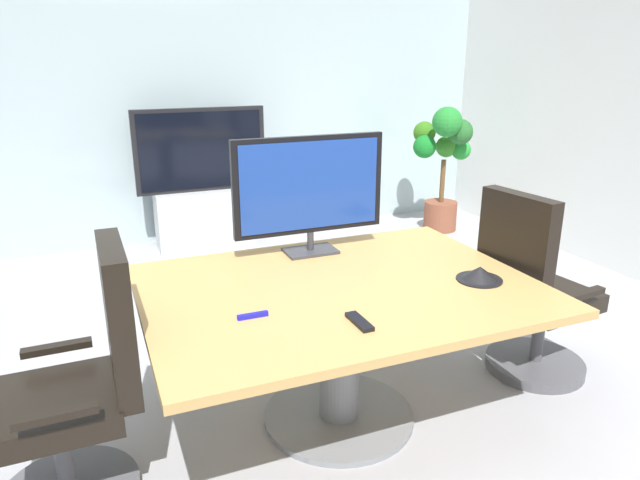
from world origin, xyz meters
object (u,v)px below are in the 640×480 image
at_px(tv_monitor, 310,188).
at_px(potted_plant, 443,160).
at_px(office_chair_right, 531,301).
at_px(conference_table, 340,319).
at_px(conference_phone, 480,274).
at_px(remote_control, 359,322).
at_px(office_chair_left, 82,401).
at_px(wall_display_unit, 204,201).

distance_m(tv_monitor, potted_plant, 3.08).
xyz_separation_m(office_chair_right, tv_monitor, (-1.12, 0.52, 0.63)).
height_order(conference_table, potted_plant, potted_plant).
bearing_deg(conference_phone, tv_monitor, 130.84).
relative_size(potted_plant, conference_phone, 5.87).
height_order(conference_phone, remote_control, conference_phone).
relative_size(office_chair_left, potted_plant, 0.84).
bearing_deg(potted_plant, remote_control, -128.99).
bearing_deg(potted_plant, tv_monitor, -137.59).
bearing_deg(remote_control, office_chair_right, 15.79).
bearing_deg(conference_table, conference_phone, -16.86).
distance_m(tv_monitor, conference_phone, 0.98).
height_order(tv_monitor, potted_plant, tv_monitor).
distance_m(conference_table, potted_plant, 3.45).
relative_size(conference_table, office_chair_left, 1.67).
bearing_deg(office_chair_left, potted_plant, 126.66).
height_order(conference_table, tv_monitor, tv_monitor).
bearing_deg(wall_display_unit, conference_table, -89.00).
height_order(tv_monitor, wall_display_unit, tv_monitor).
xyz_separation_m(conference_table, office_chair_left, (-1.17, -0.10, -0.10)).
bearing_deg(office_chair_left, conference_table, 93.87).
xyz_separation_m(conference_table, wall_display_unit, (-0.05, 3.01, -0.11)).
relative_size(conference_table, tv_monitor, 2.16).
distance_m(wall_display_unit, potted_plant, 2.42).
distance_m(conference_table, office_chair_left, 1.18).
bearing_deg(remote_control, office_chair_left, 163.40).
bearing_deg(conference_table, office_chair_left, -175.31).
xyz_separation_m(conference_table, office_chair_right, (1.17, -0.01, -0.10)).
xyz_separation_m(wall_display_unit, remote_control, (-0.04, -3.40, 0.30)).
relative_size(office_chair_left, tv_monitor, 1.30).
bearing_deg(remote_control, conference_table, 75.63).
bearing_deg(office_chair_right, conference_phone, 102.33).
height_order(office_chair_left, wall_display_unit, wall_display_unit).
xyz_separation_m(wall_display_unit, potted_plant, (2.36, -0.44, 0.30)).
bearing_deg(potted_plant, conference_table, -131.91).
xyz_separation_m(office_chair_left, office_chair_right, (2.34, 0.08, 0.00)).
bearing_deg(remote_control, wall_display_unit, 88.28).
height_order(conference_table, office_chair_right, office_chair_right).
bearing_deg(office_chair_left, wall_display_unit, 159.40).
height_order(conference_table, conference_phone, conference_phone).
bearing_deg(remote_control, tv_monitor, 80.26).
height_order(office_chair_left, potted_plant, potted_plant).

